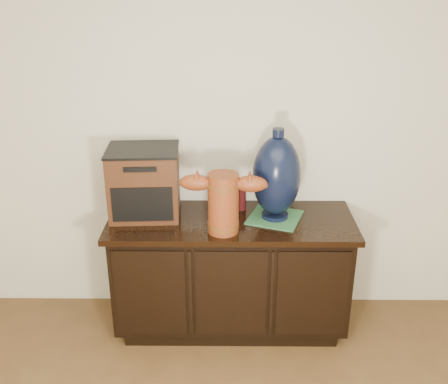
{
  "coord_description": "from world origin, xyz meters",
  "views": [
    {
      "loc": [
        -0.02,
        -0.56,
        2.13
      ],
      "look_at": [
        -0.04,
        2.18,
        0.95
      ],
      "focal_mm": 42.0,
      "sensor_mm": 36.0,
      "label": 1
    }
  ],
  "objects_px": {
    "sideboard": "(231,273)",
    "spray_can": "(242,197)",
    "tv_radio": "(144,182)",
    "terracotta_vessel": "(223,200)",
    "lamp_base": "(276,176)"
  },
  "relations": [
    {
      "from": "lamp_base",
      "to": "tv_radio",
      "type": "bearing_deg",
      "value": 176.31
    },
    {
      "from": "lamp_base",
      "to": "spray_can",
      "type": "xyz_separation_m",
      "value": [
        -0.2,
        0.12,
        -0.19
      ]
    },
    {
      "from": "terracotta_vessel",
      "to": "lamp_base",
      "type": "height_order",
      "value": "lamp_base"
    },
    {
      "from": "terracotta_vessel",
      "to": "tv_radio",
      "type": "xyz_separation_m",
      "value": [
        -0.47,
        0.22,
        0.01
      ]
    },
    {
      "from": "tv_radio",
      "to": "terracotta_vessel",
      "type": "bearing_deg",
      "value": -28.21
    },
    {
      "from": "tv_radio",
      "to": "spray_can",
      "type": "xyz_separation_m",
      "value": [
        0.58,
        0.07,
        -0.13
      ]
    },
    {
      "from": "tv_radio",
      "to": "lamp_base",
      "type": "height_order",
      "value": "lamp_base"
    },
    {
      "from": "tv_radio",
      "to": "spray_can",
      "type": "height_order",
      "value": "tv_radio"
    },
    {
      "from": "sideboard",
      "to": "tv_radio",
      "type": "bearing_deg",
      "value": 172.52
    },
    {
      "from": "sideboard",
      "to": "spray_can",
      "type": "relative_size",
      "value": 9.01
    },
    {
      "from": "sideboard",
      "to": "spray_can",
      "type": "bearing_deg",
      "value": 65.89
    },
    {
      "from": "spray_can",
      "to": "tv_radio",
      "type": "bearing_deg",
      "value": -172.6
    },
    {
      "from": "terracotta_vessel",
      "to": "sideboard",
      "type": "bearing_deg",
      "value": 76.47
    },
    {
      "from": "sideboard",
      "to": "terracotta_vessel",
      "type": "distance_m",
      "value": 0.58
    },
    {
      "from": "sideboard",
      "to": "spray_can",
      "type": "height_order",
      "value": "spray_can"
    }
  ]
}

